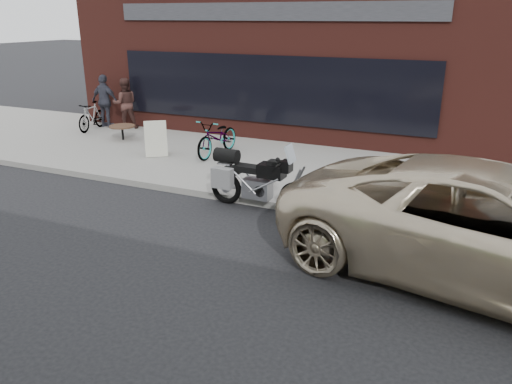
{
  "coord_description": "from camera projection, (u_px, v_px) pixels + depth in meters",
  "views": [
    {
      "loc": [
        3.93,
        -4.93,
        3.81
      ],
      "look_at": [
        0.52,
        2.65,
        0.85
      ],
      "focal_mm": 35.0,
      "sensor_mm": 36.0,
      "label": 1
    }
  ],
  "objects": [
    {
      "name": "motorcycle",
      "position": [
        253.0,
        180.0,
        10.2
      ],
      "size": [
        2.3,
        0.74,
        1.45
      ],
      "rotation": [
        0.0,
        0.0,
        -0.03
      ],
      "color": "black",
      "rests_on": "ground"
    },
    {
      "name": "bicycle_front",
      "position": [
        218.0,
        137.0,
        13.63
      ],
      "size": [
        0.78,
        1.96,
        1.01
      ],
      "primitive_type": "imported",
      "rotation": [
        0.0,
        0.0,
        -0.06
      ],
      "color": "gray",
      "rests_on": "near_sidewalk"
    },
    {
      "name": "cafe_table",
      "position": [
        122.0,
        127.0,
        15.35
      ],
      "size": [
        0.78,
        0.78,
        0.45
      ],
      "color": "black",
      "rests_on": "near_sidewalk"
    },
    {
      "name": "near_sidewalk",
      "position": [
        306.0,
        166.0,
        13.02
      ],
      "size": [
        44.0,
        6.0,
        0.15
      ],
      "primitive_type": "cube",
      "color": "gray",
      "rests_on": "ground"
    },
    {
      "name": "storefront",
      "position": [
        317.0,
        58.0,
        19.06
      ],
      "size": [
        14.0,
        10.07,
        4.5
      ],
      "color": "#4F1F19",
      "rests_on": "ground"
    },
    {
      "name": "sandwich_sign",
      "position": [
        156.0,
        138.0,
        13.66
      ],
      "size": [
        0.8,
        0.79,
        0.95
      ],
      "rotation": [
        0.0,
        0.0,
        0.63
      ],
      "color": "beige",
      "rests_on": "near_sidewalk"
    },
    {
      "name": "cafe_patron_left",
      "position": [
        125.0,
        103.0,
        16.79
      ],
      "size": [
        1.04,
        1.01,
        1.69
      ],
      "primitive_type": "imported",
      "rotation": [
        0.0,
        0.0,
        3.82
      ],
      "color": "#432723",
      "rests_on": "near_sidewalk"
    },
    {
      "name": "ground",
      "position": [
        145.0,
        301.0,
        7.03
      ],
      "size": [
        120.0,
        120.0,
        0.0
      ],
      "primitive_type": "plane",
      "color": "black",
      "rests_on": "ground"
    },
    {
      "name": "cafe_patron_right",
      "position": [
        105.0,
        101.0,
        16.99
      ],
      "size": [
        1.04,
        0.44,
        1.78
      ],
      "primitive_type": "imported",
      "rotation": [
        0.0,
        0.0,
        3.13
      ],
      "color": "#343643",
      "rests_on": "near_sidewalk"
    },
    {
      "name": "bicycle_rear",
      "position": [
        92.0,
        116.0,
        16.63
      ],
      "size": [
        0.68,
        1.61,
        0.93
      ],
      "primitive_type": "imported",
      "rotation": [
        0.0,
        0.0,
        0.16
      ],
      "color": "gray",
      "rests_on": "near_sidewalk"
    },
    {
      "name": "minivan",
      "position": [
        494.0,
        228.0,
        7.28
      ],
      "size": [
        6.69,
        4.0,
        1.74
      ],
      "primitive_type": "imported",
      "rotation": [
        0.0,
        0.0,
        1.38
      ],
      "color": "beige",
      "rests_on": "ground"
    }
  ]
}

